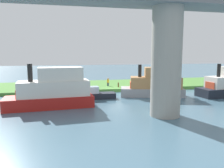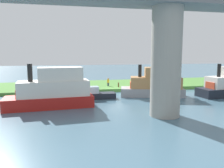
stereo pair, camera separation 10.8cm
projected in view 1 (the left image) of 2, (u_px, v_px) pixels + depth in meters
The scene contains 10 objects.
ground_plane at pixel (117, 92), 36.34m from camera, with size 160.00×160.00×0.00m, color #476B7F.
grassy_bank at pixel (109, 85), 42.09m from camera, with size 80.00×12.00×0.50m, color #4C8438.
bridge_pylon at pixel (166, 63), 22.05m from camera, with size 2.88×2.88×10.44m, color #9E998E.
bridge_span at pixel (168, 0), 21.29m from camera, with size 61.53×4.30×3.25m.
person_on_bank at pixel (108, 82), 39.35m from camera, with size 0.45×0.45×1.39m.
mooring_post at pixel (118, 85), 38.13m from camera, with size 0.20×0.20×0.75m, color brown.
riverboat_paddlewheel at pixel (154, 84), 32.80m from camera, with size 9.25×5.29×4.49m.
motorboat_red at pixel (45, 94), 31.86m from camera, with size 4.22×1.59×1.39m.
motorboat_white at pixel (52, 91), 26.08m from camera, with size 9.89×3.81×4.97m.
skiff_small at pixel (96, 94), 31.05m from camera, with size 5.04×1.95×1.66m.
Camera 1 is at (8.87, 34.72, 6.18)m, focal length 37.03 mm.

